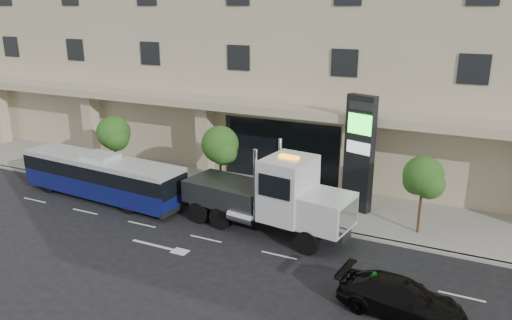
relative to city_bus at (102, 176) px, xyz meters
The scene contains 11 objects.
ground 8.59m from the city_bus, ahead, with size 120.00×120.00×0.00m, color black.
sidewalk 9.65m from the city_bus, 27.77° to the left, with size 120.00×6.00×0.15m, color gray.
curb 8.68m from the city_bus, ahead, with size 120.00×0.30×0.15m, color gray.
convention_center 19.12m from the city_bus, 60.40° to the left, with size 60.00×17.60×20.00m.
tree_left 3.79m from the city_bus, 116.64° to the left, with size 2.27×2.20×4.22m.
tree_mid 7.38m from the city_bus, 25.16° to the left, with size 2.28×2.20×4.38m.
tree_right 18.30m from the city_bus, ahead, with size 2.10×2.00×4.04m.
city_bus is the anchor object (origin of this frame).
tow_truck 11.14m from the city_bus, ahead, with size 10.38×3.66×4.70m.
black_sedan 18.91m from the city_bus, 13.29° to the right, with size 1.94×4.78×1.39m, color black.
signage_pylon 15.19m from the city_bus, 17.82° to the left, with size 1.72×1.04×6.54m.
Camera 1 is at (12.13, -20.90, 11.20)m, focal length 35.00 mm.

